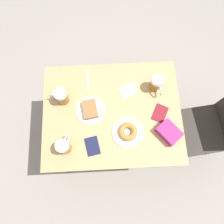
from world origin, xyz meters
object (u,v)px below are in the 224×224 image
object	(u,v)px
plate_with_cake	(90,110)
passport_far_edge	(92,146)
fork	(88,80)
beer_mug_center	(64,146)
chair	(217,126)
plate_with_donut	(128,132)
passport_near_edge	(160,113)
napkin_folded	(128,90)
beer_mug_left	(61,97)
beer_mug_right	(156,84)
blue_pouch	(169,132)

from	to	relation	value
plate_with_cake	passport_far_edge	xyz separation A→B (m)	(0.25, 0.01, -0.02)
plate_with_cake	fork	world-z (taller)	plate_with_cake
beer_mug_center	passport_far_edge	bearing A→B (deg)	90.83
chair	beer_mug_center	xyz separation A→B (m)	(0.15, -1.16, 0.29)
plate_with_cake	plate_with_donut	distance (m)	0.30
plate_with_donut	passport_near_edge	distance (m)	0.27
chair	plate_with_cake	size ratio (longest dim) A/B	4.17
plate_with_cake	beer_mug_center	world-z (taller)	beer_mug_center
napkin_folded	plate_with_cake	bearing A→B (deg)	-62.94
fork	chair	bearing A→B (deg)	70.78
napkin_folded	passport_near_edge	xyz separation A→B (m)	(0.19, 0.21, 0.00)
plate_with_cake	plate_with_donut	size ratio (longest dim) A/B	0.97
passport_far_edge	napkin_folded	bearing A→B (deg)	145.63
plate_with_cake	beer_mug_center	bearing A→B (deg)	-33.71
beer_mug_left	beer_mug_right	world-z (taller)	same
beer_mug_right	passport_near_edge	world-z (taller)	beer_mug_right
beer_mug_center	passport_near_edge	xyz separation A→B (m)	(-0.21, 0.66, -0.06)
passport_near_edge	passport_far_edge	bearing A→B (deg)	-66.74
fork	passport_near_edge	bearing A→B (deg)	60.55
plate_with_cake	blue_pouch	world-z (taller)	blue_pouch
fork	passport_far_edge	bearing A→B (deg)	2.76
chair	plate_with_cake	distance (m)	1.02
plate_with_donut	blue_pouch	world-z (taller)	blue_pouch
plate_with_donut	passport_far_edge	distance (m)	0.26
fork	beer_mug_left	bearing A→B (deg)	-49.79
plate_with_cake	beer_mug_right	xyz separation A→B (m)	(-0.15, 0.47, 0.05)
plate_with_cake	plate_with_donut	world-z (taller)	same
napkin_folded	blue_pouch	size ratio (longest dim) A/B	0.76
chair	plate_with_cake	world-z (taller)	chair
beer_mug_left	passport_near_edge	world-z (taller)	beer_mug_left
fork	plate_with_donut	bearing A→B (deg)	33.14
passport_near_edge	napkin_folded	bearing A→B (deg)	-131.62
beer_mug_center	napkin_folded	xyz separation A→B (m)	(-0.40, 0.45, -0.07)
beer_mug_right	passport_near_edge	bearing A→B (deg)	4.89
beer_mug_center	passport_far_edge	distance (m)	0.19
beer_mug_left	fork	bearing A→B (deg)	130.21
beer_mug_right	blue_pouch	bearing A→B (deg)	8.94
passport_near_edge	blue_pouch	bearing A→B (deg)	14.34
plate_with_cake	passport_near_edge	size ratio (longest dim) A/B	1.37
plate_with_cake	passport_near_edge	distance (m)	0.49
chair	plate_with_donut	bearing A→B (deg)	-91.41
plate_with_donut	fork	xyz separation A→B (m)	(-0.41, -0.27, -0.02)
plate_with_donut	passport_far_edge	world-z (taller)	plate_with_donut
fork	passport_far_edge	distance (m)	0.49
chair	beer_mug_left	distance (m)	1.23
blue_pouch	beer_mug_right	bearing A→B (deg)	-171.06
blue_pouch	napkin_folded	bearing A→B (deg)	-143.24
chair	blue_pouch	xyz separation A→B (m)	(0.08, -0.46, 0.25)
plate_with_donut	napkin_folded	size ratio (longest dim) A/B	1.49
passport_near_edge	plate_with_cake	bearing A→B (deg)	-95.29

